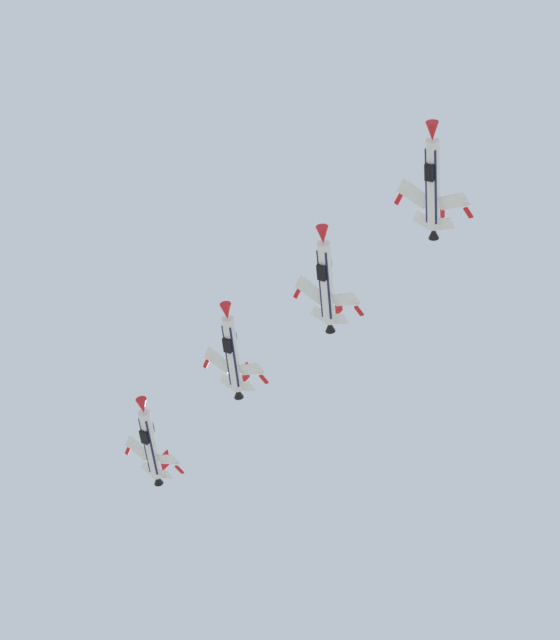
{
  "coord_description": "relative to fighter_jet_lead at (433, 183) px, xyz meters",
  "views": [
    {
      "loc": [
        -5.37,
        0.32,
        1.69
      ],
      "look_at": [
        -31.52,
        77.8,
        120.26
      ],
      "focal_mm": 60.64,
      "sensor_mm": 36.0,
      "label": 1
    }
  ],
  "objects": [
    {
      "name": "fighter_jet_lead",
      "position": [
        0.0,
        0.0,
        0.0
      ],
      "size": [
        9.08,
        15.81,
        5.5
      ],
      "rotation": [
        0.0,
        -0.56,
        3.37
      ],
      "color": "white"
    },
    {
      "name": "fighter_jet_right_wing",
      "position": [
        -32.47,
        17.25,
        1.29
      ],
      "size": [
        9.23,
        15.81,
        5.41
      ],
      "rotation": [
        0.0,
        -0.52,
        3.37
      ],
      "color": "white"
    },
    {
      "name": "fighter_jet_left_wing",
      "position": [
        -16.35,
        8.53,
        -1.51
      ],
      "size": [
        8.88,
        15.81,
        5.8
      ],
      "rotation": [
        0.0,
        -0.6,
        3.37
      ],
      "color": "white"
    },
    {
      "name": "fighter_jet_left_outer",
      "position": [
        -48.5,
        27.06,
        -0.96
      ],
      "size": [
        9.06,
        15.81,
        5.51
      ],
      "rotation": [
        0.0,
        -0.56,
        3.37
      ],
      "color": "white"
    }
  ]
}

